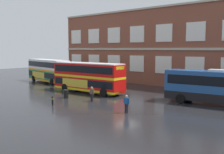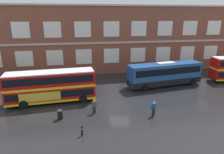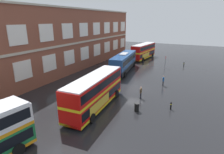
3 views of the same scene
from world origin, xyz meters
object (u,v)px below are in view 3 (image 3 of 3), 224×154
object	(u,v)px
double_decker_far	(144,51)
bus_stand_flag	(165,61)
station_litter_bin	(137,107)
double_decker_middle	(95,91)
touring_coach	(124,62)
second_passenger	(163,80)
safety_bollard_east	(184,64)
waiting_passenger	(141,92)
safety_bollard_west	(171,106)

from	to	relation	value
double_decker_far	bus_stand_flag	size ratio (longest dim) A/B	4.15
double_decker_far	station_litter_bin	size ratio (longest dim) A/B	10.88
double_decker_middle	touring_coach	distance (m)	17.35
touring_coach	second_passenger	size ratio (longest dim) A/B	7.20
double_decker_middle	double_decker_far	size ratio (longest dim) A/B	1.00
double_decker_far	safety_bollard_east	xyz separation A→B (m)	(-4.33, -11.10, -1.66)
touring_coach	station_litter_bin	xyz separation A→B (m)	(-15.72, -8.27, -1.39)
waiting_passenger	bus_stand_flag	xyz separation A→B (m)	(18.27, 0.21, 0.70)
double_decker_middle	touring_coach	world-z (taller)	double_decker_middle
touring_coach	safety_bollard_west	bearing A→B (deg)	-138.76
safety_bollard_east	bus_stand_flag	bearing A→B (deg)	136.68
touring_coach	safety_bollard_east	distance (m)	15.00
waiting_passenger	bus_stand_flag	world-z (taller)	bus_stand_flag
touring_coach	bus_stand_flag	world-z (taller)	touring_coach
bus_stand_flag	station_litter_bin	world-z (taller)	bus_stand_flag
waiting_passenger	safety_bollard_west	xyz separation A→B (m)	(-1.55, -4.29, -0.44)
double_decker_far	safety_bollard_west	xyz separation A→B (m)	(-28.00, -11.99, -1.66)
double_decker_middle	safety_bollard_west	distance (m)	9.31
double_decker_far	bus_stand_flag	bearing A→B (deg)	-137.49
second_passenger	safety_bollard_east	world-z (taller)	second_passenger
safety_bollard_east	waiting_passenger	bearing A→B (deg)	171.25
second_passenger	safety_bollard_east	size ratio (longest dim) A/B	1.79
station_litter_bin	touring_coach	bearing A→B (deg)	27.74
touring_coach	bus_stand_flag	distance (m)	9.69
touring_coach	station_litter_bin	distance (m)	17.81
station_litter_bin	safety_bollard_east	size ratio (longest dim) A/B	1.08
touring_coach	station_litter_bin	size ratio (longest dim) A/B	11.88
second_passenger	bus_stand_flag	bearing A→B (deg)	9.45
double_decker_middle	second_passenger	world-z (taller)	double_decker_middle
safety_bollard_west	touring_coach	bearing A→B (deg)	41.24
double_decker_middle	safety_bollard_west	world-z (taller)	double_decker_middle
touring_coach	safety_bollard_west	distance (m)	18.01
station_litter_bin	double_decker_middle	bearing A→B (deg)	104.88
waiting_passenger	safety_bollard_west	size ratio (longest dim) A/B	1.79
double_decker_middle	waiting_passenger	xyz separation A→B (m)	(5.07, -4.16, -1.22)
safety_bollard_west	station_litter_bin	bearing A→B (deg)	121.85
touring_coach	safety_bollard_west	world-z (taller)	touring_coach
station_litter_bin	second_passenger	bearing A→B (deg)	-5.76
double_decker_middle	waiting_passenger	distance (m)	6.67
waiting_passenger	bus_stand_flag	distance (m)	18.29
double_decker_middle	bus_stand_flag	size ratio (longest dim) A/B	4.13
second_passenger	station_litter_bin	xyz separation A→B (m)	(-10.25, 1.03, -0.41)
waiting_passenger	station_litter_bin	bearing A→B (deg)	-169.21
bus_stand_flag	station_litter_bin	size ratio (longest dim) A/B	2.62
double_decker_far	safety_bollard_west	size ratio (longest dim) A/B	11.79
double_decker_far	waiting_passenger	xyz separation A→B (m)	(-26.44, -7.70, -1.22)
second_passenger	safety_bollard_west	size ratio (longest dim) A/B	1.79
double_decker_far	touring_coach	world-z (taller)	double_decker_far
waiting_passenger	safety_bollard_east	xyz separation A→B (m)	(22.11, -3.40, -0.44)
touring_coach	safety_bollard_west	xyz separation A→B (m)	(-13.50, -11.84, -1.42)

